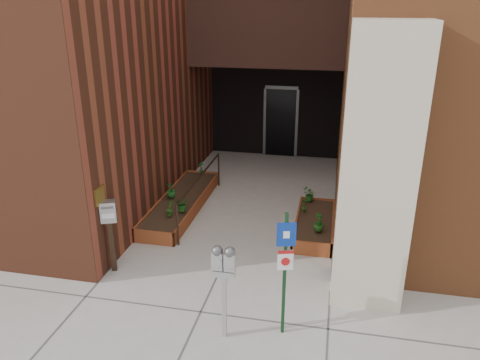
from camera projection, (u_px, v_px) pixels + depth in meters
The scene contains 14 objects.
ground at pixel (216, 278), 8.34m from camera, with size 80.00×80.00×0.00m, color #9E9991.
planter_left at pixel (182, 203), 11.06m from camera, with size 0.90×3.60×0.30m.
planter_right at pixel (315, 225), 9.99m from camera, with size 0.80×2.20×0.30m.
handrail at pixel (201, 182), 10.69m from camera, with size 0.04×3.34×0.90m.
parking_meter at pixel (224, 268), 6.49m from camera, with size 0.33×0.16×1.50m.
sign_post at pixel (285, 262), 6.54m from camera, with size 0.26×0.10×1.96m.
payment_dropbox at pixel (109, 221), 8.23m from camera, with size 0.33×0.29×1.38m.
shrub_left_a at pixel (182, 203), 10.21m from camera, with size 0.32×0.32×0.36m, color #1D5317.
shrub_left_b at pixel (169, 209), 9.99m from camera, with size 0.17×0.17×0.32m, color #2A5B1A.
shrub_left_c at pixel (171, 190), 10.92m from camera, with size 0.21×0.21×0.37m, color #1C6320.
shrub_left_d at pixel (201, 168), 12.39m from camera, with size 0.17×0.17×0.33m, color #17521D.
shrub_right_a at pixel (319, 222), 9.33m from camera, with size 0.21×0.21×0.37m, color #1C4E16.
shrub_right_b at pixel (305, 205), 10.18m from camera, with size 0.17×0.17×0.32m, color #235518.
shrub_right_c at pixel (309, 194), 10.73m from camera, with size 0.28×0.28×0.31m, color #1D611B.
Camera 1 is at (1.89, -6.90, 4.65)m, focal length 35.00 mm.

